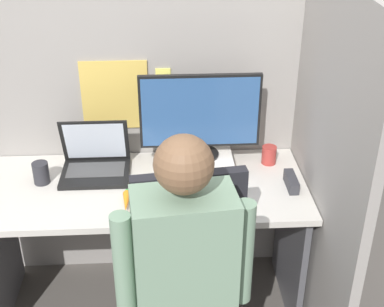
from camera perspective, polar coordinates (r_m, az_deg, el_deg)
cubicle_panel_back at (r=2.73m, az=-5.16°, el=2.38°), size 2.01×0.05×1.67m
cubicle_panel_right at (r=2.46m, az=13.07°, el=-1.44°), size 0.04×1.26×1.67m
desk at (r=2.58m, az=-5.03°, el=-6.69°), size 1.51×0.63×0.72m
paper_box at (r=2.60m, az=0.83°, el=-0.79°), size 0.31×0.23×0.07m
monitor at (r=2.49m, az=0.87°, el=4.17°), size 0.57×0.18×0.41m
laptop at (r=2.59m, az=-10.26°, el=-1.03°), size 0.32×0.26×0.26m
mouse at (r=2.40m, az=-5.50°, el=-4.23°), size 0.06×0.05×0.04m
stapler at (r=2.49m, az=10.54°, el=-2.97°), size 0.04×0.15×0.06m
carrot_toy at (r=2.34m, az=-7.02°, el=-5.13°), size 0.04×0.16×0.04m
office_chair at (r=2.13m, az=-0.54°, el=-15.96°), size 0.53×0.57×1.04m
person at (r=1.86m, az=-0.90°, el=-14.40°), size 0.48×0.45×1.33m
coffee_mug at (r=2.66m, az=8.21°, el=-0.15°), size 0.07×0.07×0.09m
pen_cup at (r=2.56m, az=-15.81°, el=-2.01°), size 0.07×0.07×0.10m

